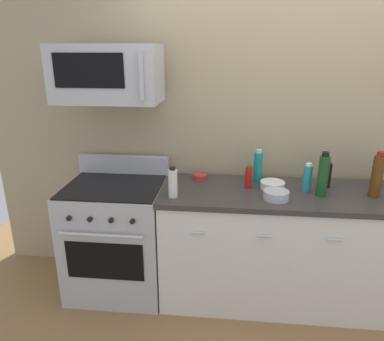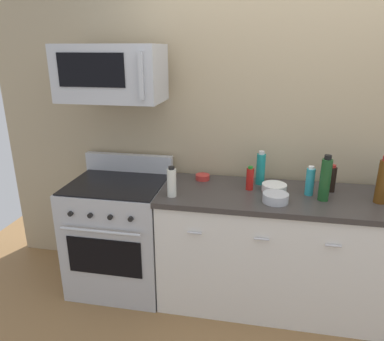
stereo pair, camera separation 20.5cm
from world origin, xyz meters
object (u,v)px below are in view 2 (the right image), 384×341
Objects in this scene: microwave at (111,73)px; bottle_vinegar_white at (172,182)px; bowl_red_small at (203,177)px; bowl_white_ceramic at (274,187)px; range_oven at (120,234)px; bottle_wine_amber at (383,181)px; bottle_wine_green at (325,179)px; bottle_dish_soap at (310,181)px; bottle_sparkling_teal at (261,168)px; bowl_steel_prep at (275,197)px; bottle_hot_sauce_red at (250,179)px; bottle_soy_sauce_dark at (332,179)px.

microwave is 0.90m from bottle_vinegar_white.
bowl_white_ceramic is at bearing -14.14° from bowl_red_small.
range_oven is 2.01m from bottle_wine_amber.
range_oven is at bearing 178.15° from bottle_wine_green.
bottle_vinegar_white is 0.42m from bowl_red_small.
bottle_dish_soap is 1.92× the size of bowl_red_small.
bottle_dish_soap is 0.26m from bowl_white_ceramic.
bottle_sparkling_teal is 2.35× the size of bowl_red_small.
bowl_steel_prep is (0.00, -0.20, 0.00)m from bowl_white_ceramic.
bowl_steel_prep is at bearing -47.75° from bottle_hot_sauce_red.
bottle_soy_sauce_dark is 0.97m from bowl_red_small.
bowl_red_small is at bearing 16.84° from range_oven.
bowl_white_ceramic is (0.11, -0.13, -0.10)m from bottle_sparkling_teal.
microwave is 3.46× the size of bottle_dish_soap.
bottle_dish_soap is at bearing -3.15° from bottle_hot_sauce_red.
bottle_wine_green is 0.52m from bottle_hot_sauce_red.
bowl_red_small is (0.65, 0.20, 0.47)m from range_oven.
bottle_vinegar_white is at bearing -113.30° from bowl_red_small.
range_oven reaches higher than bowl_red_small.
bottle_vinegar_white is 0.73m from bowl_steel_prep.
bottle_dish_soap is at bearing 137.27° from bottle_wine_green.
bottle_sparkling_teal is 0.36m from bowl_steel_prep.
bottle_sparkling_teal reaches higher than bottle_soy_sauce_dark.
bowl_white_ceramic is (-0.70, 0.08, -0.13)m from bottle_wine_amber.
range_oven is 1.16m from bottle_hot_sauce_red.
bottle_vinegar_white is 0.69× the size of bottle_wine_green.
bottle_hot_sauce_red is 0.59m from bottle_soy_sauce_dark.
bottle_dish_soap is 0.99m from bottle_vinegar_white.
bottle_soy_sauce_dark is 0.52m from bottle_sparkling_teal.
bottle_soy_sauce_dark is 0.77× the size of bottle_sparkling_teal.
bowl_red_small is at bearing 168.20° from bottle_dish_soap.
bottle_wine_green reaches higher than bottle_vinegar_white.
bottle_vinegar_white is 1.23× the size of bowl_white_ceramic.
bowl_steel_prep is (0.56, -0.35, 0.01)m from bowl_red_small.
bottle_dish_soap reaches higher than bowl_steel_prep.
bottle_hot_sauce_red is 0.55× the size of bottle_wine_amber.
bottle_sparkling_teal is at bearing 173.17° from bottle_soy_sauce_dark.
range_oven is 3.25× the size of bottle_wine_amber.
bottle_wine_green is at bearing -17.90° from bowl_white_ceramic.
bowl_red_small is (-0.97, 0.07, -0.07)m from bottle_soy_sauce_dark.
bottle_wine_green is 1.59× the size of bottle_soy_sauce_dark.
bottle_dish_soap is 0.13m from bottle_wine_green.
bottle_vinegar_white is 0.68× the size of bottle_wine_amber.
bottle_wine_green is (1.05, 0.13, 0.05)m from bottle_vinegar_white.
bottle_wine_amber is at bearing 6.22° from bottle_vinegar_white.
bottle_soy_sauce_dark is (1.13, 0.30, -0.01)m from bottle_vinegar_white.
bowl_steel_prep is at bearing -143.50° from bottle_dish_soap.
microwave reaches higher than bowl_steel_prep.
range_oven is at bearing -177.32° from bowl_white_ceramic.
bottle_wine_green is (1.54, -0.09, -0.68)m from microwave.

